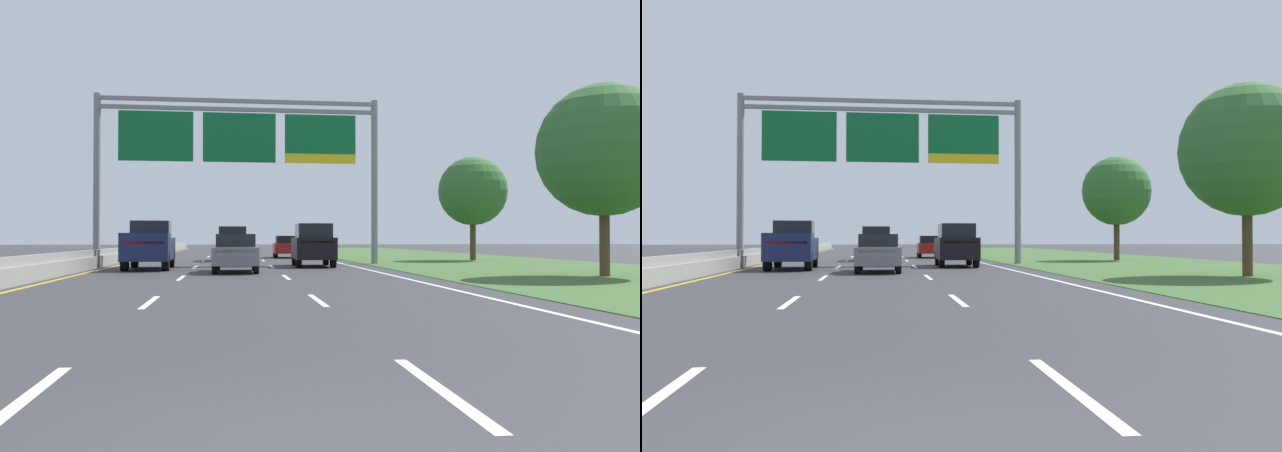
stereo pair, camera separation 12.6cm
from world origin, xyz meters
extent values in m
plane|color=#333335|center=(0.00, 35.00, 0.00)|extent=(220.00, 220.00, 0.00)
cube|color=white|center=(-1.85, 1.50, 0.00)|extent=(0.14, 3.00, 0.01)
cube|color=white|center=(-1.85, 10.50, 0.00)|extent=(0.14, 3.00, 0.01)
cube|color=white|center=(-1.85, 19.50, 0.00)|extent=(0.14, 3.00, 0.01)
cube|color=white|center=(-1.85, 28.50, 0.00)|extent=(0.14, 3.00, 0.01)
cube|color=white|center=(-1.85, 37.50, 0.00)|extent=(0.14, 3.00, 0.01)
cube|color=white|center=(-1.85, 46.50, 0.00)|extent=(0.14, 3.00, 0.01)
cube|color=white|center=(-1.85, 55.50, 0.00)|extent=(0.14, 3.00, 0.01)
cube|color=white|center=(-1.85, 64.50, 0.00)|extent=(0.14, 3.00, 0.01)
cube|color=white|center=(-1.85, 73.50, 0.00)|extent=(0.14, 3.00, 0.01)
cube|color=white|center=(-1.85, 82.50, 0.00)|extent=(0.14, 3.00, 0.01)
cube|color=white|center=(1.85, 1.50, 0.00)|extent=(0.14, 3.00, 0.01)
cube|color=white|center=(1.85, 10.50, 0.00)|extent=(0.14, 3.00, 0.01)
cube|color=white|center=(1.85, 19.50, 0.00)|extent=(0.14, 3.00, 0.01)
cube|color=white|center=(1.85, 28.50, 0.00)|extent=(0.14, 3.00, 0.01)
cube|color=white|center=(1.85, 37.50, 0.00)|extent=(0.14, 3.00, 0.01)
cube|color=white|center=(1.85, 46.50, 0.00)|extent=(0.14, 3.00, 0.01)
cube|color=white|center=(1.85, 55.50, 0.00)|extent=(0.14, 3.00, 0.01)
cube|color=white|center=(1.85, 64.50, 0.00)|extent=(0.14, 3.00, 0.01)
cube|color=white|center=(1.85, 73.50, 0.00)|extent=(0.14, 3.00, 0.01)
cube|color=white|center=(1.85, 82.50, 0.00)|extent=(0.14, 3.00, 0.01)
cube|color=white|center=(5.90, 35.00, 0.00)|extent=(0.16, 106.00, 0.01)
cube|color=gold|center=(-5.90, 35.00, 0.00)|extent=(0.16, 106.00, 0.01)
cube|color=#3D602D|center=(13.95, 35.00, 0.01)|extent=(14.00, 110.00, 0.02)
cube|color=gray|center=(-6.60, 35.00, 0.28)|extent=(0.60, 110.00, 0.55)
cube|color=gray|center=(-6.60, 35.00, 0.70)|extent=(0.25, 110.00, 0.30)
cylinder|color=gray|center=(-7.05, 31.48, 4.48)|extent=(0.36, 0.36, 8.95)
cylinder|color=gray|center=(7.65, 31.48, 4.48)|extent=(0.36, 0.36, 8.95)
cube|color=gray|center=(0.30, 31.48, 8.73)|extent=(14.70, 0.24, 0.20)
cube|color=gray|center=(0.30, 31.48, 8.28)|extent=(14.70, 0.24, 0.20)
cube|color=#0C602D|center=(-4.03, 31.30, 6.74)|extent=(3.83, 0.12, 2.61)
cube|color=#0C602D|center=(0.30, 31.30, 6.74)|extent=(3.83, 0.12, 2.61)
cube|color=#0C602D|center=(4.63, 31.30, 6.99)|extent=(3.83, 0.12, 2.11)
cube|color=yellow|center=(4.63, 31.30, 5.69)|extent=(3.83, 0.12, 0.50)
cube|color=#161E47|center=(-3.79, 26.62, 0.92)|extent=(2.14, 5.45, 1.00)
cube|color=black|center=(-3.81, 27.47, 1.81)|extent=(1.77, 1.95, 0.78)
cube|color=#B21414|center=(-3.72, 23.96, 1.22)|extent=(1.68, 0.12, 0.12)
cube|color=#161E47|center=(-3.74, 24.89, 1.52)|extent=(2.05, 2.00, 0.20)
cylinder|color=black|center=(-4.69, 28.43, 0.42)|extent=(0.32, 0.85, 0.84)
cylinder|color=black|center=(-2.99, 28.48, 0.42)|extent=(0.32, 0.85, 0.84)
cylinder|color=black|center=(-4.59, 24.76, 0.42)|extent=(0.32, 0.85, 0.84)
cylinder|color=black|center=(-2.89, 24.81, 0.42)|extent=(0.32, 0.85, 0.84)
cube|color=slate|center=(0.08, 23.44, 0.69)|extent=(1.87, 4.42, 0.72)
cube|color=black|center=(0.08, 23.39, 1.31)|extent=(1.59, 2.32, 0.52)
cube|color=#B21414|center=(0.06, 21.28, 0.91)|extent=(1.53, 0.10, 0.12)
cylinder|color=black|center=(-0.70, 24.94, 0.33)|extent=(0.23, 0.66, 0.66)
cylinder|color=black|center=(0.90, 24.92, 0.33)|extent=(0.23, 0.66, 0.66)
cylinder|color=black|center=(-0.74, 21.95, 0.33)|extent=(0.23, 0.66, 0.66)
cylinder|color=black|center=(0.86, 21.93, 0.33)|extent=(0.23, 0.66, 0.66)
cube|color=black|center=(3.92, 28.67, 0.91)|extent=(2.04, 4.75, 1.05)
cube|color=black|center=(3.91, 28.52, 1.77)|extent=(1.72, 3.05, 0.68)
cube|color=#B21414|center=(3.85, 26.36, 1.22)|extent=(1.60, 0.13, 0.12)
cylinder|color=black|center=(3.14, 30.29, 0.38)|extent=(0.28, 0.77, 0.76)
cylinder|color=black|center=(4.78, 30.24, 0.38)|extent=(0.28, 0.77, 0.76)
cylinder|color=black|center=(3.05, 27.10, 0.38)|extent=(0.28, 0.77, 0.76)
cylinder|color=black|center=(4.69, 27.05, 0.38)|extent=(0.28, 0.77, 0.76)
cube|color=#193D23|center=(-0.08, 37.67, 0.91)|extent=(1.97, 4.73, 1.05)
cube|color=black|center=(-0.07, 37.52, 1.77)|extent=(1.68, 3.02, 0.68)
cube|color=#B21414|center=(-0.04, 35.36, 1.22)|extent=(1.60, 0.10, 0.12)
cylinder|color=black|center=(-0.92, 39.26, 0.38)|extent=(0.27, 0.76, 0.76)
cylinder|color=black|center=(0.72, 39.28, 0.38)|extent=(0.27, 0.76, 0.76)
cylinder|color=black|center=(-0.87, 36.06, 0.38)|extent=(0.27, 0.76, 0.76)
cylinder|color=black|center=(0.77, 36.09, 0.38)|extent=(0.27, 0.76, 0.76)
cube|color=maroon|center=(3.80, 43.66, 0.69)|extent=(1.93, 4.44, 0.72)
cube|color=black|center=(3.80, 43.61, 1.31)|extent=(1.62, 2.34, 0.52)
cube|color=#B21414|center=(3.75, 41.50, 0.91)|extent=(1.53, 0.12, 0.12)
cylinder|color=black|center=(3.04, 45.17, 0.33)|extent=(0.24, 0.67, 0.66)
cylinder|color=black|center=(4.64, 45.13, 0.33)|extent=(0.24, 0.67, 0.66)
cylinder|color=black|center=(2.96, 42.18, 0.33)|extent=(0.24, 0.67, 0.66)
cylinder|color=black|center=(4.56, 42.14, 0.33)|extent=(0.24, 0.67, 0.66)
cylinder|color=#4C3823|center=(13.39, 18.38, 1.34)|extent=(0.36, 0.36, 2.68)
sphere|color=#33662D|center=(13.39, 18.38, 4.62)|extent=(4.86, 4.86, 4.86)
cylinder|color=#4C3823|center=(14.89, 35.97, 1.32)|extent=(0.36, 0.36, 2.64)
sphere|color=#33662D|center=(14.89, 35.97, 4.36)|extent=(4.30, 4.30, 4.30)
camera|label=1|loc=(-0.06, -4.57, 1.40)|focal=37.80mm
camera|label=2|loc=(0.06, -4.59, 1.40)|focal=37.80mm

